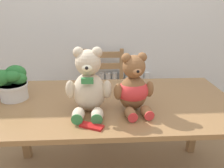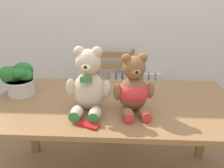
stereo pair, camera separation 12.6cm
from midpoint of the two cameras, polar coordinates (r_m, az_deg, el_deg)
wall_back at (r=2.39m, az=3.57°, el=20.54°), size 8.00×0.04×2.60m
radiator at (r=2.57m, az=7.32°, el=-3.83°), size 0.59×0.10×0.56m
dining_table at (r=1.47m, az=3.18°, el=-7.52°), size 1.59×0.82×0.71m
wooden_chair_behind at (r=2.30m, az=2.08°, el=-1.70°), size 0.42×0.39×0.85m
teddy_bear_left at (r=1.25m, az=-3.25°, el=-0.11°), size 0.27×0.27×0.38m
teddy_bear_right at (r=1.27m, az=8.51°, el=-1.36°), size 0.24×0.26×0.35m
potted_plant at (r=1.59m, az=-21.39°, el=1.34°), size 0.24×0.19×0.22m
chocolate_bar at (r=1.16m, az=-3.18°, el=-10.70°), size 0.13×0.10×0.01m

